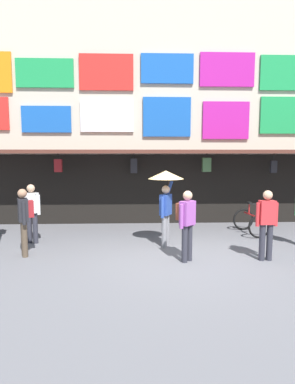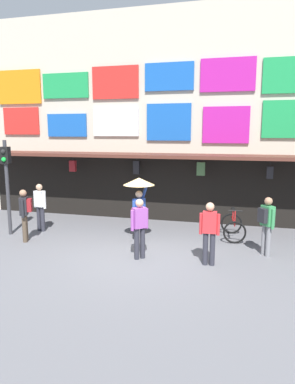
% 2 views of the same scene
% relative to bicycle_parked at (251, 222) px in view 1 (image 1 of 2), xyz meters
% --- Properties ---
extents(ground_plane, '(80.00, 80.00, 0.00)m').
position_rel_bicycle_parked_xyz_m(ground_plane, '(-2.53, -2.22, -0.39)').
color(ground_plane, slate).
extents(shopfront, '(18.00, 2.60, 8.00)m').
position_rel_bicycle_parked_xyz_m(shopfront, '(-2.53, 2.34, 3.57)').
color(shopfront, beige).
rests_on(shopfront, ground).
extents(bicycle_parked, '(0.85, 1.23, 1.05)m').
position_rel_bicycle_parked_xyz_m(bicycle_parked, '(0.00, 0.00, 0.00)').
color(bicycle_parked, black).
rests_on(bicycle_parked, ground).
extents(pedestrian_in_green, '(0.47, 0.47, 1.68)m').
position_rel_bicycle_parked_xyz_m(pedestrian_in_green, '(-2.47, -2.55, 0.59)').
color(pedestrian_in_green, '#2D2D38').
rests_on(pedestrian_in_green, ground).
extents(pedestrian_in_yellow, '(0.52, 0.30, 1.68)m').
position_rel_bicycle_parked_xyz_m(pedestrian_in_yellow, '(-6.58, -0.81, 0.55)').
color(pedestrian_in_yellow, '#2D2D38').
rests_on(pedestrian_in_yellow, ground).
extents(pedestrian_with_umbrella, '(0.96, 0.96, 2.08)m').
position_rel_bicycle_parked_xyz_m(pedestrian_with_umbrella, '(-2.84, -1.28, 1.25)').
color(pedestrian_with_umbrella, gray).
rests_on(pedestrian_with_umbrella, ground).
extents(pedestrian_in_white, '(0.45, 0.49, 1.68)m').
position_rel_bicycle_parked_xyz_m(pedestrian_in_white, '(-6.39, -2.00, 0.59)').
color(pedestrian_in_white, brown).
rests_on(pedestrian_in_white, ground).
extents(pedestrian_in_blue, '(0.53, 0.23, 1.68)m').
position_rel_bicycle_parked_xyz_m(pedestrian_in_blue, '(-0.57, -2.56, 0.55)').
color(pedestrian_in_blue, '#2D2D38').
rests_on(pedestrian_in_blue, ground).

